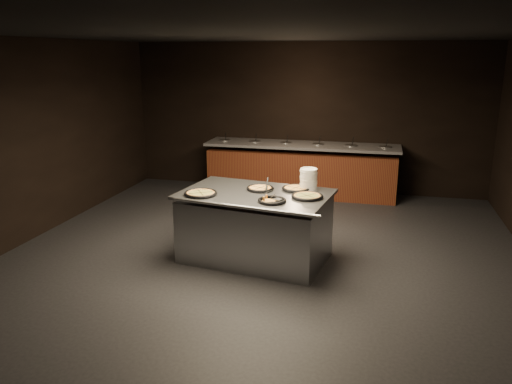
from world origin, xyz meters
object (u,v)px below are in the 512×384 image
serving_counter (255,227)px  plate_stack (309,179)px  pan_veggie_whole (201,193)px  pan_cheese_whole (260,188)px

serving_counter → plate_stack: 0.96m
serving_counter → plate_stack: (0.64, 0.36, 0.62)m
pan_veggie_whole → pan_cheese_whole: same height
serving_counter → pan_cheese_whole: 0.52m
plate_stack → pan_veggie_whole: plate_stack is taller
pan_veggie_whole → serving_counter: bearing=22.2°
pan_cheese_whole → pan_veggie_whole: bearing=-148.3°
plate_stack → serving_counter: bearing=-151.1°
plate_stack → pan_cheese_whole: size_ratio=0.76×
plate_stack → pan_veggie_whole: (-1.30, -0.62, -0.12)m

